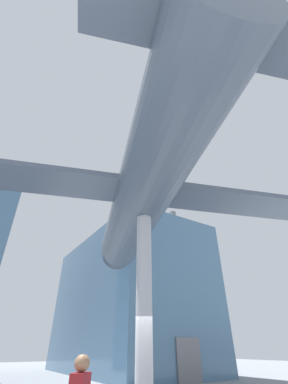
{
  "coord_description": "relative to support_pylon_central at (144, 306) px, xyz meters",
  "views": [
    {
      "loc": [
        -4.28,
        -6.74,
        1.76
      ],
      "look_at": [
        0.0,
        0.0,
        6.61
      ],
      "focal_mm": 24.0,
      "sensor_mm": 36.0,
      "label": 1
    }
  ],
  "objects": [
    {
      "name": "glass_pavilion_right",
      "position": [
        7.64,
        15.0,
        2.51
      ],
      "size": [
        8.28,
        15.81,
        11.18
      ],
      "color": "slate",
      "rests_on": "ground_plane"
    },
    {
      "name": "support_pylon_central",
      "position": [
        0.0,
        0.0,
        0.0
      ],
      "size": [
        0.47,
        0.47,
        5.58
      ],
      "color": "#B7B7BC",
      "rests_on": "ground_plane"
    },
    {
      "name": "suspended_airplane",
      "position": [
        0.11,
        0.3,
        3.83
      ],
      "size": [
        14.6,
        14.11,
        3.57
      ],
      "rotation": [
        0.0,
        0.0,
        -0.34
      ],
      "color": "#4C5666",
      "rests_on": "support_pylon_central"
    }
  ]
}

